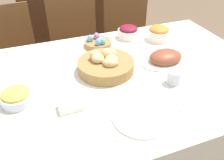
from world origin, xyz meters
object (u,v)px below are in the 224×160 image
egg_basket (98,43)px  bread_basket (106,64)px  butter_dish (71,106)px  carrot_bowl (159,33)px  pineapple_bowl (16,96)px  dinner_plate (141,116)px  chair_far_right (129,38)px  drinking_cup (174,77)px  chair_far_left (13,58)px  ham_platter (165,58)px  fork (108,126)px  chair_far_center (76,47)px  knife (172,108)px  spoon (178,106)px  beet_salad_bowl (128,32)px  sideboard (75,19)px

egg_basket → bread_basket: bearing=-99.0°
butter_dish → carrot_bowl: bearing=33.8°
pineapple_bowl → butter_dish: size_ratio=1.30×
dinner_plate → butter_dish: 0.32m
chair_far_right → drinking_cup: bearing=-96.0°
egg_basket → butter_dish: egg_basket is taller
chair_far_left → ham_platter: 1.26m
chair_far_left → ham_platter: size_ratio=2.85×
chair_far_right → ham_platter: chair_far_right is taller
bread_basket → fork: bearing=-108.4°
chair_far_center → chair_far_left: bearing=-174.4°
pineapple_bowl → butter_dish: pineapple_bowl is taller
chair_far_left → chair_far_right: 1.04m
chair_far_left → knife: size_ratio=4.85×
chair_far_right → fork: (-0.64, -1.21, 0.25)m
egg_basket → chair_far_center: bearing=96.0°
egg_basket → spoon: bearing=-77.0°
bread_basket → fork: bread_basket is taller
chair_far_right → spoon: 1.27m
drinking_cup → spoon: bearing=-115.5°
pineapple_bowl → knife: pineapple_bowl is taller
chair_far_right → ham_platter: (-0.14, -0.83, 0.27)m
chair_far_left → beet_salad_bowl: size_ratio=5.87×
drinking_cup → ham_platter: bearing=70.4°
sideboard → pineapple_bowl: (-0.65, -1.69, 0.33)m
chair_far_center → pineapple_bowl: (-0.48, -0.91, 0.28)m
knife → butter_dish: butter_dish is taller
chair_far_right → butter_dish: (-0.76, -1.04, 0.26)m
chair_far_right → spoon: chair_far_right is taller
pineapple_bowl → beet_salad_bowl: bearing=30.9°
chair_far_center → chair_far_right: same height
egg_basket → knife: size_ratio=0.97×
chair_far_right → butter_dish: chair_far_right is taller
drinking_cup → sideboard: bearing=94.1°
beet_salad_bowl → chair_far_left: bearing=151.6°
beet_salad_bowl → fork: size_ratio=0.83×
ham_platter → drinking_cup: 0.21m
carrot_bowl → beet_salad_bowl: 0.21m
dinner_plate → butter_dish: bearing=149.7°
ham_platter → pineapple_bowl: bearing=-174.7°
sideboard → carrot_bowl: bearing=-76.8°
spoon → ham_platter: bearing=71.0°
beet_salad_bowl → fork: 0.87m
egg_basket → carrot_bowl: (0.43, -0.05, 0.02)m
chair_far_right → spoon: bearing=-98.1°
chair_far_left → carrot_bowl: 1.19m
egg_basket → chair_far_right: bearing=47.4°
chair_far_left → sideboard: chair_far_left is taller
ham_platter → chair_far_right: bearing=80.3°
egg_basket → drinking_cup: bearing=-65.4°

